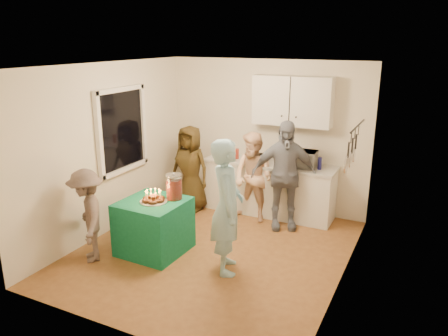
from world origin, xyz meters
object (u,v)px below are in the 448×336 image
at_px(microwave, 301,159).
at_px(man_birthday, 227,207).
at_px(woman_back_left, 190,168).
at_px(counter, 269,189).
at_px(woman_back_right, 284,175).
at_px(party_table, 154,226).
at_px(child_near_left, 88,216).
at_px(punch_jar, 174,187).
at_px(woman_back_center, 253,177).

distance_m(microwave, man_birthday, 2.11).
relative_size(man_birthday, woman_back_left, 1.17).
distance_m(counter, man_birthday, 2.13).
bearing_deg(woman_back_right, party_table, -155.67).
bearing_deg(child_near_left, counter, 102.20).
bearing_deg(woman_back_left, woman_back_right, 1.99).
relative_size(punch_jar, child_near_left, 0.26).
height_order(microwave, woman_back_center, woman_back_center).
bearing_deg(microwave, man_birthday, -101.72).
distance_m(punch_jar, woman_back_center, 1.58).
distance_m(microwave, woman_back_left, 1.92).
bearing_deg(man_birthday, microwave, -36.48).
height_order(woman_back_left, woman_back_center, woman_back_left).
xyz_separation_m(microwave, woman_back_left, (-1.84, -0.44, -0.29)).
bearing_deg(woman_back_left, party_table, -74.95).
bearing_deg(woman_back_left, man_birthday, -44.47).
bearing_deg(counter, man_birthday, -84.55).
distance_m(counter, punch_jar, 2.05).
bearing_deg(microwave, woman_back_center, -151.99).
bearing_deg(woman_back_left, microwave, 16.35).
bearing_deg(woman_back_left, child_near_left, -94.81).
bearing_deg(child_near_left, woman_back_left, 125.71).
xyz_separation_m(counter, child_near_left, (-1.60, -2.65, 0.21)).
height_order(microwave, man_birthday, man_birthday).
distance_m(party_table, man_birthday, 1.26).
xyz_separation_m(man_birthday, woman_back_left, (-1.50, 1.63, -0.13)).
distance_m(party_table, woman_back_right, 2.15).
bearing_deg(woman_back_right, microwave, 49.18).
height_order(punch_jar, woman_back_right, woman_back_right).
xyz_separation_m(microwave, punch_jar, (-1.27, -1.85, -0.12)).
height_order(microwave, party_table, microwave).
xyz_separation_m(counter, microwave, (0.54, 0.00, 0.62)).
xyz_separation_m(punch_jar, woman_back_left, (-0.57, 1.40, -0.18)).
bearing_deg(punch_jar, child_near_left, -137.35).
relative_size(party_table, man_birthday, 0.48).
bearing_deg(woman_back_left, woman_back_center, 5.21).
distance_m(woman_back_left, child_near_left, 2.23).
relative_size(counter, party_table, 2.59).
height_order(woman_back_left, child_near_left, woman_back_left).
bearing_deg(man_birthday, woman_back_center, -15.92).
distance_m(microwave, party_table, 2.63).
bearing_deg(counter, woman_back_right, -49.00).
distance_m(woman_back_center, child_near_left, 2.69).
bearing_deg(punch_jar, woman_back_left, 112.16).
bearing_deg(woman_back_center, party_table, -100.35).
height_order(punch_jar, man_birthday, man_birthday).
bearing_deg(party_table, woman_back_right, 49.47).
relative_size(man_birthday, child_near_left, 1.37).
xyz_separation_m(man_birthday, woman_back_center, (-0.33, 1.68, -0.14)).
height_order(woman_back_right, child_near_left, woman_back_right).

